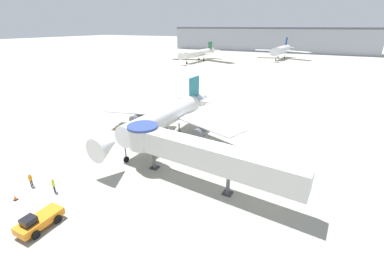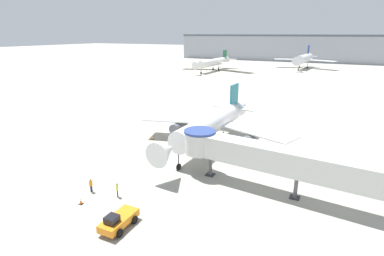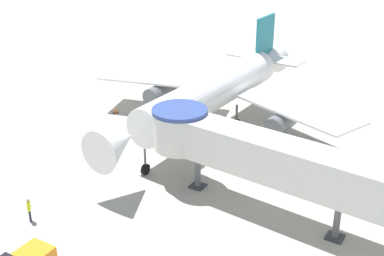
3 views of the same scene
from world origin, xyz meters
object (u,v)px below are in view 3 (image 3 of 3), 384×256
main_airplane (214,92)px  jet_bridge (276,160)px  traffic_cone_port_wing (115,110)px  ground_crew_wing_walker (29,208)px

main_airplane → jet_bridge: 14.51m
traffic_cone_port_wing → ground_crew_wing_walker: (7.19, -18.13, 0.67)m
ground_crew_wing_walker → main_airplane: bearing=129.8°
traffic_cone_port_wing → ground_crew_wing_walker: size_ratio=0.41×
ground_crew_wing_walker → jet_bridge: bearing=83.6°
main_airplane → jet_bridge: bearing=-42.0°
main_airplane → traffic_cone_port_wing: (-10.52, -1.29, -3.46)m
traffic_cone_port_wing → ground_crew_wing_walker: ground_crew_wing_walker is taller
ground_crew_wing_walker → traffic_cone_port_wing: bearing=161.2°
traffic_cone_port_wing → jet_bridge: bearing=-23.2°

